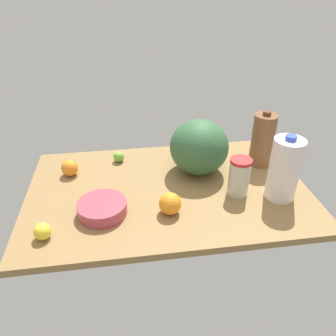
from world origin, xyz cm
name	(u,v)px	position (x,y,z in cm)	size (l,w,h in cm)	color
countertop	(168,190)	(0.00, 0.00, 1.50)	(120.00, 76.00, 3.00)	olive
milk_jug	(284,169)	(-45.01, 12.69, 16.22)	(12.20, 12.20, 28.02)	white
watermelon	(199,147)	(-15.90, -11.74, 15.52)	(26.53, 26.53, 25.03)	#336039
mixing_bowl	(102,208)	(27.67, 13.54, 5.53)	(19.07, 19.07, 5.06)	#AC4150
tumbler_cup	(239,177)	(-28.43, 8.21, 11.30)	(8.84, 8.84, 16.53)	beige
chocolate_milk_jug	(263,140)	(-46.99, -14.27, 15.68)	(10.52, 10.52, 26.93)	brown
lemon_beside_bowl	(42,231)	(47.96, 24.39, 6.06)	(6.11, 6.11, 6.11)	yellow
orange_near_front	(70,168)	(42.91, -16.58, 6.77)	(7.54, 7.54, 7.54)	orange
lime_far_back	(119,157)	(20.65, -25.76, 5.66)	(5.32, 5.32, 5.32)	#6FB03B
orange_by_jug	(170,204)	(1.64, 16.84, 7.37)	(8.73, 8.73, 8.73)	orange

